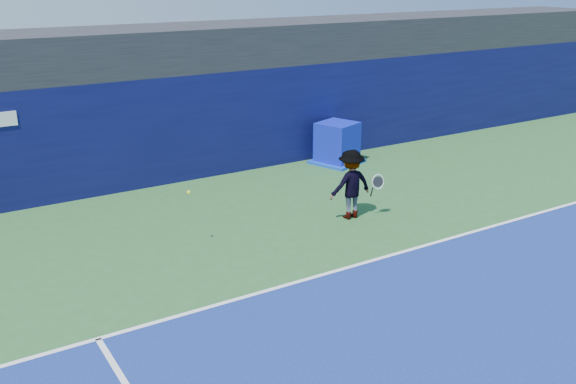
# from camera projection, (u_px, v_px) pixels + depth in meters

# --- Properties ---
(ground) EXTENTS (80.00, 80.00, 0.00)m
(ground) POSITION_uv_depth(u_px,v_px,m) (452.00, 337.00, 10.58)
(ground) COLOR #285929
(ground) RESTS_ON ground
(baseline) EXTENTS (24.00, 0.10, 0.01)m
(baseline) POSITION_uv_depth(u_px,v_px,m) (344.00, 269.00, 12.99)
(baseline) COLOR white
(baseline) RESTS_ON ground
(stadium_band) EXTENTS (36.00, 3.00, 1.20)m
(stadium_band) POSITION_uv_depth(u_px,v_px,m) (174.00, 47.00, 18.66)
(stadium_band) COLOR black
(stadium_band) RESTS_ON back_wall_assembly
(back_wall_assembly) EXTENTS (36.00, 1.03, 3.00)m
(back_wall_assembly) POSITION_uv_depth(u_px,v_px,m) (192.00, 125.00, 18.54)
(back_wall_assembly) COLOR #0B0C3C
(back_wall_assembly) RESTS_ON ground
(equipment_cart) EXTENTS (1.71, 1.71, 1.29)m
(equipment_cart) POSITION_uv_depth(u_px,v_px,m) (337.00, 145.00, 19.95)
(equipment_cart) COLOR #0C16AF
(equipment_cart) RESTS_ON ground
(tennis_player) EXTENTS (1.31, 0.73, 1.71)m
(tennis_player) POSITION_uv_depth(u_px,v_px,m) (351.00, 184.00, 15.43)
(tennis_player) COLOR white
(tennis_player) RESTS_ON ground
(tennis_ball) EXTENTS (0.08, 0.08, 0.08)m
(tennis_ball) POSITION_uv_depth(u_px,v_px,m) (189.00, 192.00, 13.62)
(tennis_ball) COLOR yellow
(tennis_ball) RESTS_ON ground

